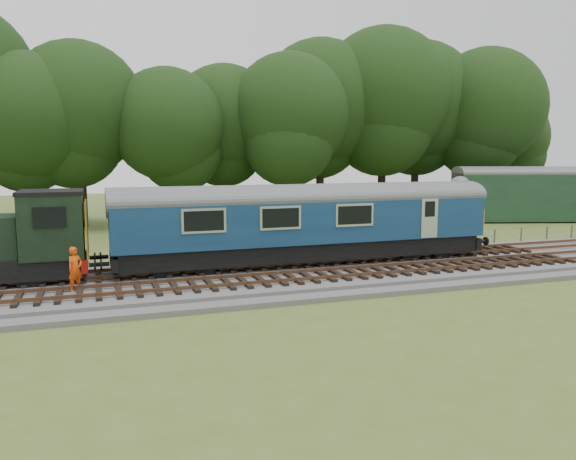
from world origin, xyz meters
name	(u,v)px	position (x,y,z in m)	size (l,w,h in m)	color
ground	(219,284)	(0.00, 0.00, 0.00)	(120.00, 120.00, 0.00)	#506123
ballast	(219,280)	(0.00, 0.00, 0.17)	(70.00, 7.00, 0.35)	#4C4C4F
track_north	(213,268)	(0.00, 1.40, 0.42)	(67.20, 2.40, 0.21)	black
track_south	(227,282)	(0.00, -1.60, 0.42)	(67.20, 2.40, 0.21)	black
fence	(201,264)	(0.00, 4.50, 0.00)	(64.00, 0.12, 1.00)	#6B6054
tree_line	(161,224)	(0.00, 22.00, 0.00)	(70.00, 8.00, 18.00)	black
dmu_railcar	(307,216)	(4.60, 1.40, 2.61)	(18.05, 2.86, 3.88)	black
worker	(75,269)	(-5.74, -0.90, 1.21)	(0.63, 0.41, 1.72)	#F04A0C
parked_coach	(560,191)	(31.41, 13.09, 2.49)	(17.48, 7.90, 4.43)	#173320
shed	(392,214)	(14.85, 11.42, 1.34)	(3.82, 3.82, 2.65)	#173320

